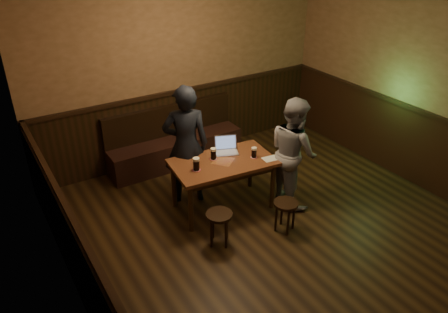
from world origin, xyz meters
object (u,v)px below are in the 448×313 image
(bench, at_px, (175,145))
(laptop, at_px, (226,148))
(pint_right, at_px, (254,152))
(pint_left, at_px, (196,164))
(pub_table, at_px, (223,167))
(pint_mid, at_px, (213,154))
(stool_left, at_px, (219,219))
(person_suit, at_px, (186,145))
(person_grey, at_px, (293,152))
(stool_right, at_px, (286,208))

(bench, distance_m, laptop, 1.38)
(pint_right, bearing_deg, pint_left, 172.43)
(bench, distance_m, pub_table, 1.52)
(pint_mid, bearing_deg, bench, 86.72)
(stool_left, relative_size, pint_left, 2.51)
(person_suit, relative_size, person_grey, 1.11)
(stool_right, xyz_separation_m, person_suit, (-0.71, 1.30, 0.52))
(stool_right, distance_m, pint_mid, 1.18)
(person_grey, bearing_deg, pint_left, 85.27)
(stool_right, height_order, pint_right, pint_right)
(laptop, bearing_deg, bench, 120.29)
(pub_table, distance_m, pint_right, 0.46)
(pub_table, height_order, pint_right, pint_right)
(pint_mid, xyz_separation_m, pint_right, (0.48, -0.24, -0.01))
(pint_right, distance_m, person_suit, 0.92)
(pint_right, xyz_separation_m, laptop, (-0.23, 0.34, -0.02))
(person_suit, bearing_deg, bench, -84.84)
(bench, bearing_deg, person_suit, -106.76)
(stool_right, xyz_separation_m, pint_right, (0.01, 0.73, 0.46))
(laptop, bearing_deg, pint_mid, -138.36)
(pint_left, height_order, laptop, laptop)
(laptop, distance_m, person_suit, 0.55)
(pint_mid, xyz_separation_m, person_suit, (-0.24, 0.33, 0.05))
(laptop, height_order, person_grey, person_grey)
(stool_right, distance_m, pint_right, 0.86)
(pint_mid, relative_size, laptop, 0.43)
(laptop, bearing_deg, pub_table, -108.89)
(stool_right, distance_m, person_suit, 1.57)
(pub_table, bearing_deg, person_suit, 131.68)
(stool_right, height_order, laptop, laptop)
(pint_left, xyz_separation_m, pint_mid, (0.33, 0.14, -0.01))
(pint_left, relative_size, person_suit, 0.10)
(bench, xyz_separation_m, pub_table, (-0.00, -1.49, 0.32))
(laptop, bearing_deg, stool_right, -56.10)
(pint_left, distance_m, person_grey, 1.35)
(person_grey, bearing_deg, bench, 35.30)
(bench, bearing_deg, pub_table, -90.00)
(bench, xyz_separation_m, stool_left, (-0.45, -2.13, 0.04))
(pint_left, distance_m, person_suit, 0.47)
(bench, xyz_separation_m, pint_left, (-0.41, -1.51, 0.50))
(stool_left, bearing_deg, pint_mid, 63.77)
(stool_right, xyz_separation_m, laptop, (-0.22, 1.06, 0.44))
(pub_table, bearing_deg, stool_left, -119.20)
(bench, bearing_deg, pint_mid, -93.28)
(pint_left, height_order, pint_mid, pint_left)
(pub_table, relative_size, pint_mid, 8.84)
(pub_table, bearing_deg, laptop, 54.73)
(pub_table, bearing_deg, person_grey, -15.04)
(stool_left, bearing_deg, pint_left, 86.50)
(pint_left, distance_m, laptop, 0.63)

